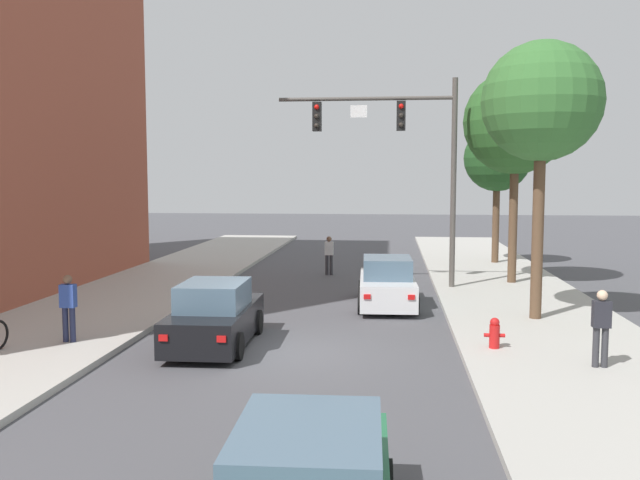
% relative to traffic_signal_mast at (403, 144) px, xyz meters
% --- Properties ---
extents(ground_plane, '(120.00, 120.00, 0.00)m').
position_rel_traffic_signal_mast_xyz_m(ground_plane, '(-2.79, -9.21, -5.34)').
color(ground_plane, '#4C4C51').
extents(sidewalk_left, '(5.00, 60.00, 0.15)m').
position_rel_traffic_signal_mast_xyz_m(sidewalk_left, '(-9.29, -9.21, -5.26)').
color(sidewalk_left, '#B2AFA8').
rests_on(sidewalk_left, ground).
extents(sidewalk_right, '(5.00, 60.00, 0.15)m').
position_rel_traffic_signal_mast_xyz_m(sidewalk_right, '(3.71, -9.21, -5.26)').
color(sidewalk_right, '#B2AFA8').
rests_on(sidewalk_right, ground).
extents(traffic_signal_mast, '(6.43, 0.38, 7.50)m').
position_rel_traffic_signal_mast_xyz_m(traffic_signal_mast, '(0.00, 0.00, 0.00)').
color(traffic_signal_mast, '#514C47').
rests_on(traffic_signal_mast, sidewalk_right).
extents(car_lead_white, '(1.95, 4.30, 1.60)m').
position_rel_traffic_signal_mast_xyz_m(car_lead_white, '(-0.53, -3.29, -4.61)').
color(car_lead_white, silver).
rests_on(car_lead_white, ground).
extents(car_following_black, '(1.90, 4.27, 1.60)m').
position_rel_traffic_signal_mast_xyz_m(car_following_black, '(-4.69, -8.82, -4.61)').
color(car_following_black, black).
rests_on(car_following_black, ground).
extents(pedestrian_sidewalk_left_walker, '(0.36, 0.22, 1.64)m').
position_rel_traffic_signal_mast_xyz_m(pedestrian_sidewalk_left_walker, '(-8.16, -9.40, -4.27)').
color(pedestrian_sidewalk_left_walker, '#232847').
rests_on(pedestrian_sidewalk_left_walker, sidewalk_left).
extents(pedestrian_crossing_road, '(0.36, 0.22, 1.64)m').
position_rel_traffic_signal_mast_xyz_m(pedestrian_crossing_road, '(-3.01, 3.53, -4.42)').
color(pedestrian_crossing_road, '#333338').
rests_on(pedestrian_crossing_road, ground).
extents(pedestrian_sidewalk_right_walker, '(0.36, 0.22, 1.64)m').
position_rel_traffic_signal_mast_xyz_m(pedestrian_sidewalk_right_walker, '(3.98, -10.34, -4.27)').
color(pedestrian_sidewalk_right_walker, '#333338').
rests_on(pedestrian_sidewalk_right_walker, sidewalk_right).
extents(fire_hydrant, '(0.48, 0.24, 0.72)m').
position_rel_traffic_signal_mast_xyz_m(fire_hydrant, '(2.01, -8.94, -4.83)').
color(fire_hydrant, red).
rests_on(fire_hydrant, sidewalk_right).
extents(street_tree_nearest, '(3.31, 3.31, 7.72)m').
position_rel_traffic_signal_mast_xyz_m(street_tree_nearest, '(3.68, -5.37, 0.83)').
color(street_tree_nearest, brown).
rests_on(street_tree_nearest, sidewalk_right).
extents(street_tree_second, '(3.88, 3.88, 7.96)m').
position_rel_traffic_signal_mast_xyz_m(street_tree_second, '(4.17, 1.31, 0.81)').
color(street_tree_second, brown).
rests_on(street_tree_second, sidewalk_right).
extents(street_tree_third, '(3.08, 3.08, 6.40)m').
position_rel_traffic_signal_mast_xyz_m(street_tree_third, '(4.45, 7.43, -0.36)').
color(street_tree_third, brown).
rests_on(street_tree_third, sidewalk_right).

